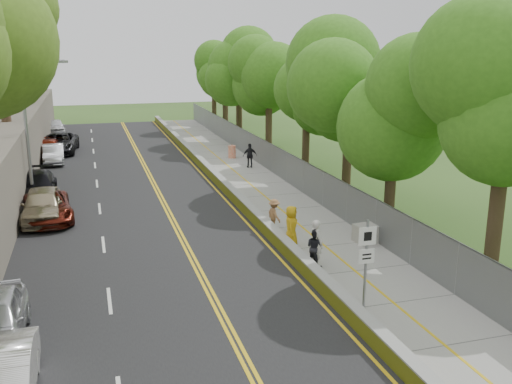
% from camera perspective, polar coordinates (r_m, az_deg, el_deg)
% --- Properties ---
extents(ground, '(140.00, 140.00, 0.00)m').
position_cam_1_polar(ground, '(22.16, 4.69, -8.60)').
color(ground, '#33511E').
rests_on(ground, ground).
extents(road, '(11.20, 66.00, 0.04)m').
position_cam_1_polar(road, '(35.11, -12.57, -0.12)').
color(road, black).
rests_on(road, ground).
extents(sidewalk, '(4.20, 66.00, 0.05)m').
position_cam_1_polar(sidewalk, '(36.46, -0.03, 0.78)').
color(sidewalk, gray).
rests_on(sidewalk, ground).
extents(jersey_barrier, '(0.42, 66.00, 0.60)m').
position_cam_1_polar(jersey_barrier, '(35.83, -3.56, 0.96)').
color(jersey_barrier, '#DBE914').
rests_on(jersey_barrier, ground).
extents(chainlink_fence, '(0.04, 66.00, 2.00)m').
position_cam_1_polar(chainlink_fence, '(36.87, 3.10, 2.47)').
color(chainlink_fence, slate).
rests_on(chainlink_fence, ground).
extents(trees_fenceside, '(7.00, 66.00, 14.00)m').
position_cam_1_polar(trees_fenceside, '(36.96, 6.74, 11.81)').
color(trees_fenceside, '#44861F').
rests_on(trees_fenceside, ground).
extents(streetlight, '(2.52, 0.22, 8.00)m').
position_cam_1_polar(streetlight, '(33.34, -21.64, 6.54)').
color(streetlight, gray).
rests_on(streetlight, ground).
extents(signpost, '(0.62, 0.09, 3.10)m').
position_cam_1_polar(signpost, '(19.29, 10.98, -6.14)').
color(signpost, gray).
rests_on(signpost, sidewalk).
extents(construction_barrel, '(0.60, 0.60, 0.98)m').
position_cam_1_polar(construction_barrel, '(44.84, -2.42, 4.04)').
color(construction_barrel, '#EC3300').
rests_on(construction_barrel, sidewalk).
extents(concrete_block, '(1.29, 1.04, 0.79)m').
position_cam_1_polar(concrete_block, '(26.25, 11.15, -4.05)').
color(concrete_block, gray).
rests_on(concrete_block, sidewalk).
extents(car_1, '(1.47, 4.21, 1.39)m').
position_cam_1_polar(car_1, '(15.96, -24.06, -16.74)').
color(car_1, white).
rests_on(car_1, road).
extents(car_2, '(2.77, 5.15, 1.37)m').
position_cam_1_polar(car_2, '(30.61, -20.13, -1.46)').
color(car_2, '#50150C').
rests_on(car_2, road).
extents(car_3, '(2.26, 5.44, 1.57)m').
position_cam_1_polar(car_3, '(34.93, -21.16, 0.52)').
color(car_3, black).
rests_on(car_3, road).
extents(car_4, '(1.96, 4.86, 1.66)m').
position_cam_1_polar(car_4, '(30.64, -20.56, -1.20)').
color(car_4, gray).
rests_on(car_4, road).
extents(car_5, '(1.64, 4.26, 1.38)m').
position_cam_1_polar(car_5, '(45.48, -19.59, 3.61)').
color(car_5, '#AEAFB5').
rests_on(car_5, road).
extents(car_6, '(3.23, 6.11, 1.64)m').
position_cam_1_polar(car_6, '(49.59, -19.11, 4.64)').
color(car_6, black).
rests_on(car_6, road).
extents(car_7, '(2.14, 4.74, 1.35)m').
position_cam_1_polar(car_7, '(47.93, -20.03, 4.07)').
color(car_7, maroon).
rests_on(car_7, road).
extents(car_8, '(2.06, 4.26, 1.40)m').
position_cam_1_polar(car_8, '(60.93, -19.40, 6.21)').
color(car_8, silver).
rests_on(car_8, road).
extents(painter_0, '(0.91, 1.06, 1.84)m').
position_cam_1_polar(painter_0, '(25.05, 3.54, -3.44)').
color(painter_0, gold).
rests_on(painter_0, sidewalk).
extents(painter_1, '(0.59, 0.78, 1.92)m').
position_cam_1_polar(painter_1, '(22.99, 6.07, -5.06)').
color(painter_1, silver).
rests_on(painter_1, sidewalk).
extents(painter_2, '(0.84, 0.92, 1.54)m').
position_cam_1_polar(painter_2, '(23.03, 5.90, -5.52)').
color(painter_2, black).
rests_on(painter_2, sidewalk).
extents(painter_3, '(0.74, 1.07, 1.53)m').
position_cam_1_polar(painter_3, '(27.24, 1.83, -2.28)').
color(painter_3, '#95653E').
rests_on(painter_3, sidewalk).
extents(person_far, '(1.06, 0.52, 1.75)m').
position_cam_1_polar(person_far, '(41.18, -0.60, 3.66)').
color(person_far, black).
rests_on(person_far, sidewalk).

